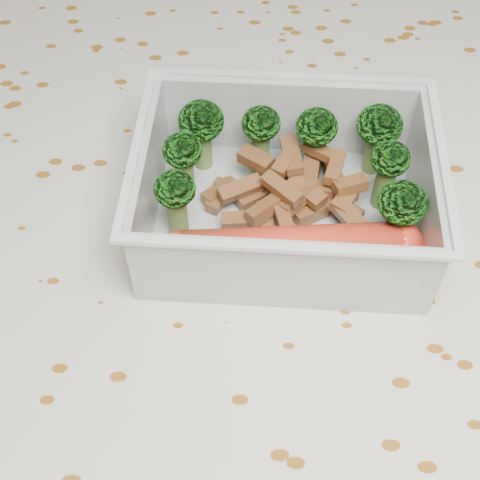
{
  "coord_description": "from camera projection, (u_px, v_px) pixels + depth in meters",
  "views": [
    {
      "loc": [
        -0.01,
        -0.24,
        1.09
      ],
      "look_at": [
        -0.01,
        -0.01,
        0.78
      ],
      "focal_mm": 50.0,
      "sensor_mm": 36.0,
      "label": 1
    }
  ],
  "objects": [
    {
      "name": "lunch_container",
      "position": [
        285.0,
        199.0,
        0.41
      ],
      "size": [
        0.19,
        0.15,
        0.06
      ],
      "color": "silver",
      "rests_on": "tablecloth"
    },
    {
      "name": "broccoli_florets",
      "position": [
        292.0,
        154.0,
        0.41
      ],
      "size": [
        0.16,
        0.1,
        0.05
      ],
      "color": "#608C3F",
      "rests_on": "lunch_container"
    },
    {
      "name": "meat_pile",
      "position": [
        292.0,
        191.0,
        0.42
      ],
      "size": [
        0.11,
        0.08,
        0.03
      ],
      "color": "brown",
      "rests_on": "lunch_container"
    },
    {
      "name": "dining_table",
      "position": [
        253.0,
        331.0,
        0.48
      ],
      "size": [
        1.4,
        0.9,
        0.75
      ],
      "color": "brown",
      "rests_on": "ground"
    },
    {
      "name": "sausage",
      "position": [
        290.0,
        249.0,
        0.39
      ],
      "size": [
        0.16,
        0.04,
        0.03
      ],
      "color": "red",
      "rests_on": "lunch_container"
    },
    {
      "name": "tablecloth",
      "position": [
        254.0,
        292.0,
        0.44
      ],
      "size": [
        1.46,
        0.96,
        0.19
      ],
      "color": "beige",
      "rests_on": "dining_table"
    }
  ]
}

